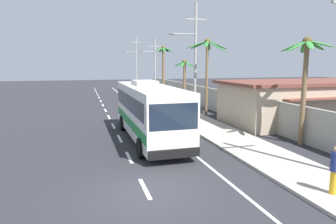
% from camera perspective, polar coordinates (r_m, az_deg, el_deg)
% --- Properties ---
extents(ground_plane, '(160.00, 160.00, 0.00)m').
position_cam_1_polar(ground_plane, '(11.68, -3.99, -15.02)').
color(ground_plane, '#28282D').
extents(sidewalk_kerb, '(3.20, 90.00, 0.14)m').
position_cam_1_polar(sidewalk_kerb, '(22.80, 7.67, -2.83)').
color(sidewalk_kerb, '#A8A399').
rests_on(sidewalk_kerb, ground).
extents(lane_markings, '(3.56, 71.41, 0.01)m').
position_cam_1_polar(lane_markings, '(26.13, -6.08, -1.41)').
color(lane_markings, white).
rests_on(lane_markings, ground).
extents(boundary_wall, '(0.24, 60.00, 2.24)m').
position_cam_1_polar(boundary_wall, '(27.80, 11.64, 1.43)').
color(boundary_wall, '#9E998E').
rests_on(boundary_wall, ground).
extents(coach_bus_foreground, '(3.06, 10.62, 3.67)m').
position_cam_1_polar(coach_bus_foreground, '(19.02, -3.62, 0.47)').
color(coach_bus_foreground, white).
rests_on(coach_bus_foreground, ground).
extents(motorcycle_beside_bus, '(0.56, 1.96, 1.63)m').
position_cam_1_polar(motorcycle_beside_bus, '(29.25, -3.69, 1.07)').
color(motorcycle_beside_bus, black).
rests_on(motorcycle_beside_bus, ground).
extents(pedestrian_near_kerb, '(0.36, 0.36, 1.76)m').
position_cam_1_polar(pedestrian_near_kerb, '(31.26, 0.70, 2.35)').
color(pedestrian_near_kerb, navy).
rests_on(pedestrian_near_kerb, sidewalk_kerb).
extents(pedestrian_midwalk, '(0.36, 0.36, 1.75)m').
position_cam_1_polar(pedestrian_midwalk, '(12.44, 29.04, -9.44)').
color(pedestrian_midwalk, gold).
rests_on(pedestrian_midwalk, sidewalk_kerb).
extents(utility_pole_mid, '(3.61, 0.24, 10.44)m').
position_cam_1_polar(utility_pole_mid, '(29.69, 5.03, 10.55)').
color(utility_pole_mid, '#9E9E99').
rests_on(utility_pole_mid, ground).
extents(utility_pole_far, '(3.28, 0.24, 8.47)m').
position_cam_1_polar(utility_pole_far, '(46.78, -2.57, 8.87)').
color(utility_pole_far, '#9E9E99').
rests_on(utility_pole_far, ground).
extents(utility_pole_distant, '(3.63, 0.24, 10.12)m').
position_cam_1_polar(utility_pole_distant, '(64.24, -6.08, 9.66)').
color(utility_pole_distant, '#9E9E99').
rests_on(utility_pole_distant, ground).
extents(palm_nearest, '(3.98, 3.70, 6.99)m').
position_cam_1_polar(palm_nearest, '(27.91, 7.40, 10.25)').
color(palm_nearest, brown).
rests_on(palm_nearest, ground).
extents(palm_second, '(2.60, 2.43, 5.24)m').
position_cam_1_polar(palm_second, '(36.51, 3.11, 7.45)').
color(palm_second, brown).
rests_on(palm_second, ground).
extents(palm_third, '(2.52, 2.62, 7.09)m').
position_cam_1_polar(palm_third, '(40.93, -0.88, 9.15)').
color(palm_third, brown).
rests_on(palm_third, ground).
extents(palm_fourth, '(2.94, 2.77, 6.28)m').
position_cam_1_polar(palm_fourth, '(19.15, 24.54, 7.72)').
color(palm_fourth, brown).
rests_on(palm_fourth, ground).
extents(roadside_building, '(13.98, 6.96, 3.41)m').
position_cam_1_polar(roadside_building, '(26.98, 24.86, 1.81)').
color(roadside_building, tan).
rests_on(roadside_building, ground).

